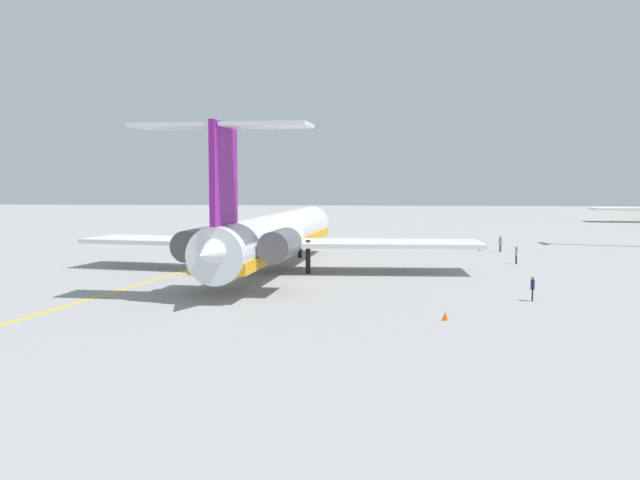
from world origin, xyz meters
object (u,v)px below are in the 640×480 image
Objects in this scene: main_jetliner at (273,236)px; ground_crew_near_tail at (516,253)px; ground_crew_near_nose at (533,285)px; safety_cone_wingtip at (445,316)px; ground_crew_starboard at (500,242)px; safety_cone_nose at (480,248)px.

main_jetliner is 24.32× the size of ground_crew_near_tail.
ground_crew_near_tail is (-22.02, 3.08, 0.01)m from ground_crew_near_nose.
ground_crew_near_nose is at bearing 137.67° from safety_cone_wingtip.
ground_crew_starboard is (-11.91, 0.46, 0.04)m from ground_crew_near_tail.
safety_cone_wingtip is (20.84, 13.34, -3.07)m from main_jetliner.
ground_crew_starboard is 3.28× the size of safety_cone_nose.
ground_crew_near_tail reaches higher than ground_crew_near_nose.
main_jetliner is at bearing 114.37° from ground_crew_starboard.
safety_cone_nose is 1.00× the size of safety_cone_wingtip.
ground_crew_near_tail is at bearing -65.12° from main_jetliner.
safety_cone_nose is at bearing -46.39° from ground_crew_near_tail.
ground_crew_near_nose is 3.14× the size of safety_cone_nose.
ground_crew_starboard is at bearing -44.35° from main_jetliner.
safety_cone_nose is at bearing -39.88° from main_jetliner.
ground_crew_starboard is (-20.35, 23.50, -2.20)m from main_jetliner.
main_jetliner reaches higher than ground_crew_near_nose.
safety_cone_wingtip is (7.27, -6.62, -0.82)m from ground_crew_near_nose.
ground_crew_near_nose is (13.57, 19.96, -2.25)m from main_jetliner.
ground_crew_starboard is 2.65m from safety_cone_nose.
ground_crew_starboard is (-33.92, 3.54, 0.05)m from ground_crew_near_nose.
ground_crew_near_nose is at bearing -2.24° from safety_cone_nose.
ground_crew_starboard is 42.43m from safety_cone_wingtip.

